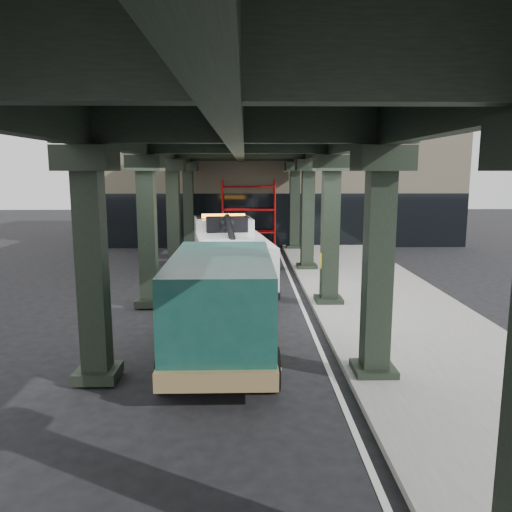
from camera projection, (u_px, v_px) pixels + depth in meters
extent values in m
plane|color=black|center=(252.00, 324.00, 14.84)|extent=(90.00, 90.00, 0.00)
cube|color=gray|center=(384.00, 303.00, 16.90)|extent=(5.00, 40.00, 0.15)
cube|color=silver|center=(302.00, 306.00, 16.85)|extent=(0.12, 38.00, 0.01)
cube|color=black|center=(378.00, 267.00, 10.54)|extent=(0.55, 0.55, 5.00)
cube|color=black|center=(382.00, 159.00, 10.16)|extent=(1.10, 1.10, 0.50)
cube|color=black|center=(373.00, 371.00, 10.93)|extent=(0.90, 0.90, 0.24)
cube|color=black|center=(330.00, 232.00, 16.45)|extent=(0.55, 0.55, 5.00)
cube|color=black|center=(332.00, 163.00, 16.07)|extent=(1.10, 1.10, 0.50)
cube|color=black|center=(328.00, 301.00, 16.84)|extent=(0.90, 0.90, 0.24)
cube|color=black|center=(308.00, 216.00, 22.36)|extent=(0.55, 0.55, 5.00)
cube|color=black|center=(309.00, 165.00, 21.98)|extent=(1.10, 1.10, 0.50)
cube|color=black|center=(307.00, 267.00, 22.75)|extent=(0.90, 0.90, 0.24)
cube|color=black|center=(295.00, 207.00, 28.27)|extent=(0.55, 0.55, 5.00)
cube|color=black|center=(295.00, 166.00, 27.90)|extent=(1.10, 1.10, 0.50)
cube|color=black|center=(294.00, 247.00, 28.66)|extent=(0.90, 0.90, 0.24)
cube|color=black|center=(92.00, 268.00, 10.41)|extent=(0.55, 0.55, 5.00)
cube|color=black|center=(86.00, 158.00, 10.03)|extent=(1.10, 1.10, 0.50)
cube|color=black|center=(98.00, 373.00, 10.80)|extent=(0.90, 0.90, 0.24)
cube|color=black|center=(148.00, 233.00, 16.32)|extent=(0.55, 0.55, 5.00)
cube|color=black|center=(145.00, 163.00, 15.94)|extent=(1.10, 1.10, 0.50)
cube|color=black|center=(150.00, 302.00, 16.71)|extent=(0.90, 0.90, 0.24)
cube|color=black|center=(174.00, 216.00, 22.23)|extent=(0.55, 0.55, 5.00)
cube|color=black|center=(172.00, 165.00, 21.85)|extent=(1.10, 1.10, 0.50)
cube|color=black|center=(175.00, 267.00, 22.62)|extent=(0.90, 0.90, 0.24)
cube|color=black|center=(189.00, 207.00, 28.15)|extent=(0.55, 0.55, 5.00)
cube|color=black|center=(188.00, 166.00, 27.77)|extent=(1.10, 1.10, 0.50)
cube|color=black|center=(190.00, 247.00, 28.54)|extent=(0.90, 0.90, 0.24)
cube|color=black|center=(332.00, 138.00, 15.93)|extent=(0.35, 32.00, 1.10)
cube|color=black|center=(144.00, 137.00, 15.81)|extent=(0.35, 32.00, 1.10)
cube|color=black|center=(239.00, 138.00, 15.87)|extent=(0.35, 32.00, 1.10)
cube|color=black|center=(239.00, 115.00, 15.75)|extent=(7.40, 32.00, 0.30)
cube|color=#C6B793|center=(277.00, 178.00, 33.92)|extent=(22.00, 10.00, 8.00)
cylinder|color=red|center=(223.00, 214.00, 29.16)|extent=(0.08, 0.08, 4.00)
cylinder|color=red|center=(222.00, 215.00, 28.37)|extent=(0.08, 0.08, 4.00)
cylinder|color=red|center=(274.00, 214.00, 29.22)|extent=(0.08, 0.08, 4.00)
cylinder|color=red|center=(275.00, 215.00, 28.43)|extent=(0.08, 0.08, 4.00)
cylinder|color=red|center=(249.00, 231.00, 29.36)|extent=(3.00, 0.08, 0.08)
cylinder|color=red|center=(249.00, 209.00, 29.14)|extent=(3.00, 0.08, 0.08)
cylinder|color=red|center=(249.00, 187.00, 28.92)|extent=(3.00, 0.08, 0.08)
cube|color=black|center=(229.00, 270.00, 19.32)|extent=(2.02, 7.73, 0.26)
cube|color=white|center=(223.00, 239.00, 21.71)|extent=(2.70, 2.75, 1.84)
cube|color=white|center=(221.00, 247.00, 22.84)|extent=(2.47, 1.03, 0.92)
cube|color=black|center=(223.00, 227.00, 21.87)|extent=(2.40, 1.61, 0.87)
cube|color=white|center=(233.00, 258.00, 18.06)|extent=(3.10, 5.38, 1.43)
cube|color=orange|center=(223.00, 216.00, 21.33)|extent=(1.86, 0.53, 0.16)
cube|color=black|center=(227.00, 224.00, 19.88)|extent=(1.70, 0.82, 0.61)
cylinder|color=black|center=(232.00, 237.00, 18.13)|extent=(0.72, 3.57, 1.37)
cube|color=black|center=(242.00, 304.00, 15.70)|extent=(0.49, 1.46, 0.18)
cube|color=black|center=(245.00, 312.00, 15.01)|extent=(1.65, 0.47, 0.18)
cylinder|color=black|center=(197.00, 261.00, 22.01)|extent=(0.50, 1.16, 1.12)
cylinder|color=silver|center=(197.00, 261.00, 22.01)|extent=(0.48, 0.66, 0.62)
cylinder|color=black|center=(248.00, 260.00, 22.35)|extent=(0.50, 1.16, 1.12)
cylinder|color=silver|center=(248.00, 260.00, 22.35)|extent=(0.48, 0.66, 0.62)
cylinder|color=black|center=(201.00, 277.00, 18.72)|extent=(0.50, 1.16, 1.12)
cylinder|color=silver|center=(201.00, 277.00, 18.72)|extent=(0.48, 0.66, 0.62)
cylinder|color=black|center=(260.00, 275.00, 19.06)|extent=(0.50, 1.16, 1.12)
cylinder|color=silver|center=(260.00, 275.00, 19.06)|extent=(0.48, 0.66, 0.62)
cylinder|color=black|center=(203.00, 285.00, 17.43)|extent=(0.50, 1.16, 1.12)
cylinder|color=silver|center=(203.00, 285.00, 17.43)|extent=(0.48, 0.66, 0.62)
cylinder|color=black|center=(266.00, 283.00, 17.77)|extent=(0.50, 1.16, 1.12)
cylinder|color=silver|center=(266.00, 283.00, 17.77)|extent=(0.48, 0.66, 0.62)
cube|color=#124038|center=(226.00, 289.00, 14.75)|extent=(2.25, 1.22, 0.99)
cube|color=#124038|center=(221.00, 301.00, 11.71)|extent=(2.33, 4.95, 2.14)
cube|color=olive|center=(223.00, 331.00, 12.29)|extent=(2.38, 6.15, 0.38)
cube|color=black|center=(225.00, 263.00, 14.17)|extent=(2.14, 0.48, 0.91)
cube|color=black|center=(222.00, 276.00, 11.94)|extent=(2.36, 3.96, 0.60)
cube|color=silver|center=(227.00, 299.00, 15.40)|extent=(2.19, 0.14, 0.33)
cylinder|color=black|center=(189.00, 309.00, 14.77)|extent=(0.31, 0.92, 0.92)
cylinder|color=silver|center=(189.00, 309.00, 14.77)|extent=(0.35, 0.51, 0.51)
cylinder|color=black|center=(263.00, 309.00, 14.83)|extent=(0.31, 0.92, 0.92)
cylinder|color=silver|center=(263.00, 309.00, 14.83)|extent=(0.35, 0.51, 0.51)
cylinder|color=black|center=(165.00, 370.00, 10.23)|extent=(0.31, 0.92, 0.92)
cylinder|color=silver|center=(165.00, 370.00, 10.23)|extent=(0.35, 0.51, 0.51)
cylinder|color=black|center=(272.00, 369.00, 10.29)|extent=(0.31, 0.92, 0.92)
cylinder|color=silver|center=(272.00, 369.00, 10.29)|extent=(0.35, 0.51, 0.51)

